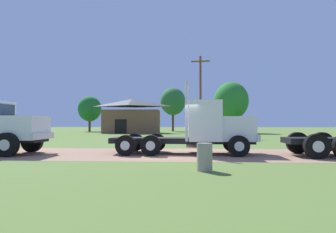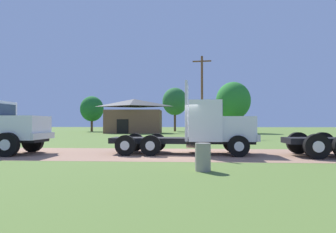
% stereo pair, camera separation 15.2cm
% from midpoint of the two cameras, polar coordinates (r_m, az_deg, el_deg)
% --- Properties ---
extents(ground_plane, '(200.00, 200.00, 0.00)m').
position_cam_midpoint_polar(ground_plane, '(14.76, 0.78, -7.58)').
color(ground_plane, '#577131').
extents(dirt_track, '(120.00, 6.08, 0.01)m').
position_cam_midpoint_polar(dirt_track, '(14.76, 0.78, -7.57)').
color(dirt_track, '#987158').
rests_on(dirt_track, ground_plane).
extents(truck_foreground_white, '(7.56, 2.81, 3.72)m').
position_cam_midpoint_polar(truck_foreground_white, '(14.81, 7.08, -2.57)').
color(truck_foreground_white, black).
rests_on(truck_foreground_white, ground_plane).
extents(steel_barrel, '(0.52, 0.52, 0.93)m').
position_cam_midpoint_polar(steel_barrel, '(9.62, 6.95, -8.12)').
color(steel_barrel, gray).
rests_on(steel_barrel, ground_plane).
extents(shed_building, '(9.17, 5.38, 5.51)m').
position_cam_midpoint_polar(shed_building, '(45.87, -7.37, -0.02)').
color(shed_building, brown).
rests_on(shed_building, ground_plane).
extents(utility_pole_near, '(2.20, 0.36, 9.49)m').
position_cam_midpoint_polar(utility_pole_near, '(33.42, 6.45, 4.51)').
color(utility_pole_near, brown).
rests_on(utility_pole_near, ground_plane).
extents(tree_left, '(4.42, 4.42, 6.81)m').
position_cam_midpoint_polar(tree_left, '(56.35, -15.62, 1.51)').
color(tree_left, '#513823').
rests_on(tree_left, ground_plane).
extents(tree_mid, '(4.89, 4.89, 8.54)m').
position_cam_midpoint_polar(tree_mid, '(55.25, 0.92, 3.04)').
color(tree_mid, '#513823').
rests_on(tree_mid, ground_plane).
extents(tree_right, '(5.60, 5.60, 8.37)m').
position_cam_midpoint_polar(tree_right, '(47.51, 12.56, 3.11)').
color(tree_right, '#513823').
rests_on(tree_right, ground_plane).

